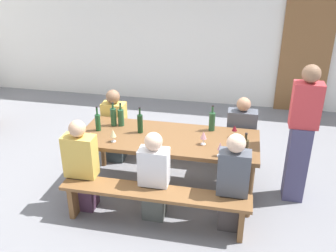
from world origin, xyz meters
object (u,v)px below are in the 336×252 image
(standing_host, at_px, (301,137))
(tasting_table, at_px, (168,142))
(wooden_door, at_px, (305,58))
(seated_guest_near_2, at_px, (233,184))
(wine_glass_2, at_px, (220,147))
(wine_bottle_2, at_px, (212,121))
(wine_bottle_3, at_px, (113,116))
(wine_bottle_0, at_px, (140,123))
(wine_bottle_4, at_px, (98,122))
(seated_guest_far_1, at_px, (241,139))
(wine_glass_1, at_px, (204,135))
(bench_far, at_px, (178,139))
(wine_bottle_1, at_px, (245,148))
(wine_glass_0, at_px, (235,129))
(seated_guest_near_1, at_px, (154,178))
(seated_guest_far_0, at_px, (115,127))
(wine_glass_3, at_px, (91,136))
(wine_glass_4, at_px, (113,133))
(bench_near, at_px, (154,198))
(seated_guest_near_0, at_px, (82,168))
(wine_bottle_5, at_px, (121,117))

(standing_host, bearing_deg, tasting_table, 4.85)
(wooden_door, relative_size, seated_guest_near_2, 1.82)
(wooden_door, height_order, wine_glass_2, wooden_door)
(wine_bottle_2, bearing_deg, wine_bottle_3, -174.98)
(tasting_table, relative_size, standing_host, 1.29)
(wine_bottle_0, xyz_separation_m, wine_bottle_4, (-0.54, -0.05, -0.01))
(seated_guest_near_2, distance_m, standing_host, 1.07)
(seated_guest_far_1, bearing_deg, standing_host, 56.67)
(wine_glass_2, height_order, standing_host, standing_host)
(wine_glass_1, bearing_deg, wine_bottle_3, 166.37)
(bench_far, bearing_deg, wine_bottle_0, -118.51)
(wine_bottle_1, xyz_separation_m, standing_host, (0.64, 0.43, -0.01))
(tasting_table, height_order, seated_guest_far_1, seated_guest_far_1)
(standing_host, bearing_deg, seated_guest_near_2, 44.35)
(bench_far, height_order, wine_glass_0, wine_glass_0)
(wine_glass_2, bearing_deg, wine_bottle_3, 159.49)
(bench_far, relative_size, wine_bottle_2, 6.23)
(tasting_table, height_order, wine_bottle_1, wine_bottle_1)
(seated_guest_far_1, bearing_deg, seated_guest_near_1, -38.07)
(standing_host, bearing_deg, wine_bottle_2, -9.16)
(seated_guest_near_2, height_order, seated_guest_far_0, seated_guest_near_2)
(wine_glass_3, xyz_separation_m, seated_guest_near_1, (0.81, -0.21, -0.34))
(wine_bottle_0, relative_size, wine_glass_4, 2.10)
(wine_glass_4, bearing_deg, wine_glass_3, -152.66)
(wooden_door, xyz_separation_m, bench_far, (-1.93, -2.39, -0.69))
(wine_bottle_0, distance_m, standing_host, 1.95)
(bench_far, bearing_deg, wine_bottle_3, -144.73)
(bench_far, distance_m, wine_bottle_0, 0.93)
(wine_bottle_3, height_order, seated_guest_far_1, seated_guest_far_1)
(seated_guest_far_0, xyz_separation_m, seated_guest_far_1, (1.79, 0.00, 0.00))
(wine_bottle_1, xyz_separation_m, seated_guest_far_1, (-0.05, 0.89, -0.33))
(wine_glass_2, bearing_deg, wine_glass_1, 131.67)
(bench_near, relative_size, standing_host, 1.23)
(wine_bottle_2, bearing_deg, bench_far, 139.56)
(wine_glass_4, height_order, seated_guest_near_1, seated_guest_near_1)
(wine_bottle_3, bearing_deg, seated_guest_near_0, -100.03)
(wine_bottle_1, distance_m, wine_glass_4, 1.55)
(seated_guest_far_0, bearing_deg, wine_bottle_2, 78.73)
(bench_far, distance_m, wine_bottle_2, 0.84)
(tasting_table, bearing_deg, wine_bottle_0, 171.26)
(seated_guest_near_2, xyz_separation_m, seated_guest_far_0, (-1.74, 1.18, -0.03))
(wine_bottle_5, bearing_deg, wine_glass_4, -83.35)
(seated_guest_far_1, height_order, standing_host, standing_host)
(wine_bottle_2, distance_m, wine_glass_1, 0.41)
(bench_far, distance_m, standing_host, 1.76)
(tasting_table, distance_m, seated_guest_near_1, 0.61)
(wine_glass_3, bearing_deg, wine_glass_4, 27.34)
(seated_guest_far_0, bearing_deg, wine_glass_2, 59.38)
(wooden_door, distance_m, standing_host, 3.02)
(bench_far, xyz_separation_m, wine_glass_0, (0.80, -0.58, 0.51))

